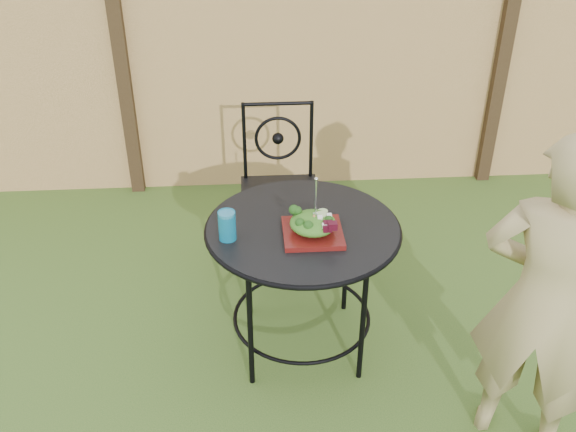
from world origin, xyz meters
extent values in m
plane|color=#254616|center=(0.00, 0.00, 0.00)|extent=(60.00, 60.00, 0.00)
cube|color=#E2AE6F|center=(0.00, 2.20, 0.90)|extent=(8.00, 0.05, 1.80)
cube|color=black|center=(-1.30, 2.15, 0.95)|extent=(0.09, 0.09, 1.90)
cube|color=black|center=(1.30, 2.15, 0.95)|extent=(0.09, 0.09, 1.90)
cylinder|color=black|center=(-0.24, 0.42, 0.71)|extent=(0.90, 0.90, 0.02)
torus|color=black|center=(-0.24, 0.42, 0.71)|extent=(0.92, 0.92, 0.02)
torus|color=black|center=(-0.24, 0.42, 0.18)|extent=(0.70, 0.70, 0.02)
cylinder|color=black|center=(0.03, 0.68, 0.35)|extent=(0.03, 0.03, 0.71)
cylinder|color=black|center=(-0.50, 0.68, 0.35)|extent=(0.03, 0.03, 0.71)
cylinder|color=black|center=(-0.50, 0.16, 0.35)|extent=(0.03, 0.03, 0.71)
cylinder|color=black|center=(0.03, 0.16, 0.35)|extent=(0.03, 0.03, 0.71)
cube|color=black|center=(-0.30, 1.19, 0.45)|extent=(0.46, 0.46, 0.03)
cylinder|color=black|center=(-0.30, 1.40, 0.94)|extent=(0.42, 0.02, 0.02)
torus|color=black|center=(-0.30, 1.40, 0.72)|extent=(0.28, 0.02, 0.28)
cylinder|color=black|center=(-0.50, 0.99, 0.22)|extent=(0.02, 0.02, 0.44)
cylinder|color=black|center=(-0.10, 0.99, 0.22)|extent=(0.02, 0.02, 0.44)
cylinder|color=black|center=(-0.50, 1.39, 0.22)|extent=(0.02, 0.02, 0.44)
cylinder|color=black|center=(-0.10, 1.39, 0.22)|extent=(0.02, 0.02, 0.44)
cylinder|color=black|center=(-0.50, 1.40, 0.70)|extent=(0.02, 0.02, 0.50)
cylinder|color=black|center=(-0.10, 1.40, 0.70)|extent=(0.02, 0.02, 0.50)
imported|color=#9D8B5A|center=(0.65, -0.22, 0.73)|extent=(0.64, 0.57, 1.47)
cube|color=#441009|center=(-0.20, 0.34, 0.74)|extent=(0.27, 0.27, 0.02)
ellipsoid|color=#235614|center=(-0.20, 0.34, 0.79)|extent=(0.21, 0.21, 0.08)
cylinder|color=silver|center=(-0.19, 0.34, 0.92)|extent=(0.01, 0.01, 0.18)
cylinder|color=#0D719A|center=(-0.58, 0.33, 0.79)|extent=(0.08, 0.08, 0.14)
camera|label=1|loc=(-0.48, -2.09, 2.33)|focal=40.00mm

